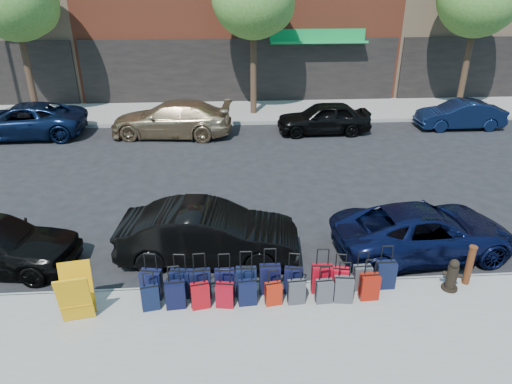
{
  "coord_description": "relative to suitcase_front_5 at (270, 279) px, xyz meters",
  "views": [
    {
      "loc": [
        -0.86,
        -12.71,
        6.33
      ],
      "look_at": [
        -0.11,
        -1.5,
        0.99
      ],
      "focal_mm": 32.0,
      "sensor_mm": 36.0,
      "label": 1
    }
  ],
  "objects": [
    {
      "name": "car_far_3",
      "position": [
        9.75,
        11.57,
        0.15
      ],
      "size": [
        3.85,
        1.35,
        1.27
      ],
      "primitive_type": "imported",
      "rotation": [
        0.0,
        0.0,
        -1.57
      ],
      "color": "#0D1A3B",
      "rests_on": "ground"
    },
    {
      "name": "sidewalk_far",
      "position": [
        0.03,
        14.77,
        -0.41
      ],
      "size": [
        60.0,
        4.0,
        0.15
      ],
      "primitive_type": "cube",
      "color": "gray",
      "rests_on": "ground"
    },
    {
      "name": "bollard",
      "position": [
        4.37,
        0.02,
        0.16
      ],
      "size": [
        0.18,
        0.18,
        0.95
      ],
      "color": "#38190C",
      "rests_on": "sidewalk_near"
    },
    {
      "name": "suitcase_front_3",
      "position": [
        -0.96,
        -0.04,
        -0.02
      ],
      "size": [
        0.42,
        0.24,
        1.0
      ],
      "rotation": [
        0.0,
        0.0,
        0.02
      ],
      "color": "black",
      "rests_on": "sidewalk_near"
    },
    {
      "name": "suitcase_back_2",
      "position": [
        -1.47,
        -0.39,
        -0.05
      ],
      "size": [
        0.41,
        0.28,
        0.89
      ],
      "rotation": [
        0.0,
        0.0,
        0.19
      ],
      "color": "maroon",
      "rests_on": "sidewalk_near"
    },
    {
      "name": "suitcase_front_10",
      "position": [
        2.52,
        0.01,
        -0.01
      ],
      "size": [
        0.42,
        0.24,
        1.02
      ],
      "rotation": [
        0.0,
        0.0,
        0.02
      ],
      "color": "black",
      "rests_on": "sidewalk_near"
    },
    {
      "name": "car_far_2",
      "position": [
        3.43,
        11.3,
        0.21
      ],
      "size": [
        4.09,
        1.71,
        1.38
      ],
      "primitive_type": "imported",
      "rotation": [
        0.0,
        0.0,
        -1.55
      ],
      "color": "black",
      "rests_on": "ground"
    },
    {
      "name": "ground",
      "position": [
        0.03,
        4.77,
        -0.48
      ],
      "size": [
        120.0,
        120.0,
        0.0
      ],
      "primitive_type": "plane",
      "color": "black",
      "rests_on": "ground"
    },
    {
      "name": "display_rack",
      "position": [
        -3.87,
        -0.52,
        0.21
      ],
      "size": [
        0.72,
        0.77,
        1.1
      ],
      "rotation": [
        0.0,
        0.0,
        0.17
      ],
      "color": "#CE8D0B",
      "rests_on": "sidewalk_near"
    },
    {
      "name": "suitcase_front_2",
      "position": [
        -1.47,
        -0.06,
        -0.01
      ],
      "size": [
        0.44,
        0.26,
        1.04
      ],
      "rotation": [
        0.0,
        0.0,
        0.06
      ],
      "color": "black",
      "rests_on": "sidewalk_near"
    },
    {
      "name": "car_near_2",
      "position": [
        3.97,
        1.52,
        0.14
      ],
      "size": [
        4.65,
        2.47,
        1.24
      ],
      "primitive_type": "imported",
      "rotation": [
        0.0,
        0.0,
        1.66
      ],
      "color": "#0C1236",
      "rests_on": "ground"
    },
    {
      "name": "suitcase_front_7",
      "position": [
        1.11,
        -0.05,
        -0.01
      ],
      "size": [
        0.45,
        0.27,
        1.03
      ],
      "rotation": [
        0.0,
        0.0,
        -0.08
      ],
      "color": "maroon",
      "rests_on": "sidewalk_near"
    },
    {
      "name": "car_near_1",
      "position": [
        -1.33,
        1.58,
        0.23
      ],
      "size": [
        4.44,
        1.89,
        1.42
      ],
      "primitive_type": "imported",
      "rotation": [
        0.0,
        0.0,
        1.48
      ],
      "color": "black",
      "rests_on": "ground"
    },
    {
      "name": "fire_hydrant",
      "position": [
        3.92,
        -0.16,
        0.01
      ],
      "size": [
        0.38,
        0.34,
        0.75
      ],
      "rotation": [
        0.0,
        0.0,
        -0.43
      ],
      "color": "black",
      "rests_on": "sidewalk_near"
    },
    {
      "name": "suitcase_back_9",
      "position": [
        2.06,
        -0.34,
        -0.04
      ],
      "size": [
        0.4,
        0.24,
        0.93
      ],
      "rotation": [
        0.0,
        0.0,
        0.04
      ],
      "color": "maroon",
      "rests_on": "sidewalk_near"
    },
    {
      "name": "suitcase_front_8",
      "position": [
        1.5,
        -0.05,
        -0.05
      ],
      "size": [
        0.4,
        0.27,
        0.9
      ],
      "rotation": [
        0.0,
        0.0,
        -0.2
      ],
      "color": "#B20B1B",
      "rests_on": "sidewalk_near"
    },
    {
      "name": "suitcase_back_0",
      "position": [
        -2.47,
        -0.37,
        -0.07
      ],
      "size": [
        0.39,
        0.27,
        0.85
      ],
      "rotation": [
        0.0,
        0.0,
        0.19
      ],
      "color": "black",
      "rests_on": "sidewalk_near"
    },
    {
      "name": "suitcase_back_1",
      "position": [
        -1.97,
        -0.35,
        -0.03
      ],
      "size": [
        0.42,
        0.27,
        0.96
      ],
      "rotation": [
        0.0,
        0.0,
        0.09
      ],
      "color": "black",
      "rests_on": "sidewalk_near"
    },
    {
      "name": "suitcase_front_4",
      "position": [
        -0.51,
        -0.05,
        -0.01
      ],
      "size": [
        0.44,
        0.25,
        1.04
      ],
      "rotation": [
        0.0,
        0.0,
        -0.04
      ],
      "color": "black",
      "rests_on": "sidewalk_near"
    },
    {
      "name": "suitcase_front_6",
      "position": [
        0.5,
        -0.03,
        -0.04
      ],
      "size": [
        0.43,
        0.29,
        0.94
      ],
      "rotation": [
        0.0,
        0.0,
        -0.21
      ],
      "color": "black",
      "rests_on": "sidewalk_near"
    },
    {
      "name": "suitcase_back_8",
      "position": [
        1.5,
        -0.4,
        -0.04
      ],
      "size": [
        0.41,
        0.27,
        0.92
      ],
      "rotation": [
        0.0,
        0.0,
        -0.12
      ],
      "color": "#3B3B40",
      "rests_on": "sidewalk_near"
    },
    {
      "name": "suitcase_front_0",
      "position": [
        -2.5,
        -0.0,
        -0.0
      ],
      "size": [
        0.47,
        0.31,
        1.05
      ],
      "rotation": [
        0.0,
        0.0,
        -0.18
      ],
      "color": "black",
      "rests_on": "sidewalk_near"
    },
    {
      "name": "suitcase_back_5",
      "position": [
        0.03,
        -0.39,
        -0.08
      ],
      "size": [
        0.36,
        0.25,
        0.8
      ],
      "rotation": [
        0.0,
        0.0,
        0.17
      ],
      "color": "#A11C0A",
      "rests_on": "sidewalk_near"
    },
    {
      "name": "curb_far",
      "position": [
        0.03,
        12.75,
        -0.41
      ],
      "size": [
        60.0,
        0.08,
        0.15
      ],
      "primitive_type": "cube",
      "color": "gray",
      "rests_on": "ground"
    },
    {
      "name": "curb_near",
      "position": [
        0.03,
        0.29,
        -0.41
      ],
      "size": [
        60.0,
        0.08,
        0.15
      ],
      "primitive_type": "cube",
      "color": "gray",
      "rests_on": "ground"
    },
    {
      "name": "suitcase_back_3",
      "position": [
        -0.96,
        -0.39,
        -0.06
      ],
      "size": [
        0.39,
        0.26,
        0.87
      ],
      "rotation": [
        0.0,
        0.0,
        -0.15
      ],
      "color": "maroon",
      "rests_on": "sidewalk_near"
    },
    {
      "name": "suitcase_front_1",
      "position": [
        -1.9,
        -0.0,
        -0.02
      ],
      "size": [
        0.44,
        0.27,
        1.0
      ],
      "rotation": [
        0.0,
        0.0,
        -0.11
      ],
      "color": "black",
      "rests_on": "sidewalk_near"
    },
    {
      "name": "car_far_0",
      "position": [
        -9.55,
        11.6,
        0.24
      ],
      "size": [
        5.24,
        2.53,
        1.44
      ],
      "primitive_type": "imported",
      "rotation": [
        0.0,
        0.0,
        -1.54
      ],
      "color": "#0D1939",
      "rests_on": "ground"
    },
    {
      "name": "suitcase_back_4",
      "position": [
        -0.5,
        -0.35,
        -0.05
      ],
      "size": [
        0.39,
        0.24,
        0.89
      ],
      "rotation": [
        0.0,
        0.0,
        0.07
      ],
      "color": "black",
      "rests_on": "sidewalk_near"
    },
    {
      "name": "suitcase_front_5",
      "position": [
        0.0,
        0.0,
        0.0
      ],
      "size": [
        0.44,
        0.25,
        1.06
      ],
      "rotation": [
        0.0,
        0.0,
        -0.02
      ],
      "color": "black",
      "rests_on": "sidewalk_near"
    },
    {
      "name": "suitcase_front_9",
      "position": [
        2.0,
        -0.0,
        -0.05
      ],
      "size": [
        0.39,
        0.23,
        0.91
      ],
      "rotation": [
        0.0,
        0.0,
        0.05
      ],
      "color": "#3A3A3F",
      "rests_on": "sidewalk_near"
    },
    {
      "name": "sidewalk_near",
      "position": [
        0.03,
        -1.73,
        -0.41
      ],
      "size": [
        60.0,
        4.0,
        0.15
      ],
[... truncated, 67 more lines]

